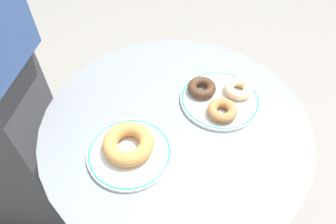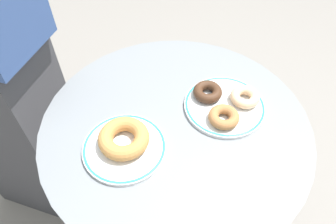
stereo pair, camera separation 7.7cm
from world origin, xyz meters
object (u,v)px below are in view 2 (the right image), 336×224
(plate_left, at_px, (125,147))
(plate_right, at_px, (224,106))
(donut_glazed, at_px, (245,97))
(donut_cinnamon, at_px, (224,117))
(cafe_table, at_px, (174,166))
(donut_chocolate, at_px, (208,92))
(donut_old_fashioned, at_px, (124,138))

(plate_left, xyz_separation_m, plate_right, (0.28, 0.05, 0.00))
(donut_glazed, bearing_deg, donut_cinnamon, -150.65)
(cafe_table, xyz_separation_m, plate_left, (-0.14, -0.04, 0.22))
(plate_right, xyz_separation_m, donut_glazed, (0.06, -0.00, 0.02))
(plate_left, bearing_deg, donut_cinnamon, 0.31)
(donut_chocolate, bearing_deg, plate_left, -159.33)
(plate_left, relative_size, donut_cinnamon, 2.56)
(cafe_table, bearing_deg, donut_glazed, 2.82)
(cafe_table, relative_size, plate_right, 3.49)
(plate_right, xyz_separation_m, donut_cinnamon, (-0.03, -0.05, 0.02))
(plate_left, relative_size, plate_right, 0.93)
(donut_glazed, bearing_deg, plate_right, 177.40)
(cafe_table, distance_m, plate_left, 0.26)
(cafe_table, height_order, donut_chocolate, donut_chocolate)
(plate_right, height_order, donut_glazed, donut_glazed)
(donut_chocolate, distance_m, donut_cinnamon, 0.09)
(plate_right, xyz_separation_m, donut_chocolate, (-0.03, 0.05, 0.02))
(plate_right, distance_m, donut_old_fashioned, 0.28)
(plate_right, distance_m, donut_glazed, 0.06)
(donut_old_fashioned, bearing_deg, cafe_table, 11.27)
(donut_cinnamon, bearing_deg, donut_chocolate, 93.25)
(donut_chocolate, height_order, donut_cinnamon, same)
(cafe_table, bearing_deg, plate_left, -165.14)
(donut_chocolate, bearing_deg, donut_cinnamon, -86.75)
(plate_right, relative_size, donut_glazed, 2.75)
(plate_left, xyz_separation_m, donut_old_fashioned, (0.00, 0.01, 0.02))
(donut_cinnamon, bearing_deg, cafe_table, 162.54)
(donut_old_fashioned, distance_m, donut_chocolate, 0.26)
(plate_right, bearing_deg, donut_cinnamon, -118.70)
(cafe_table, height_order, donut_old_fashioned, donut_old_fashioned)
(plate_left, bearing_deg, donut_old_fashioned, 73.14)
(plate_right, relative_size, donut_cinnamon, 2.75)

